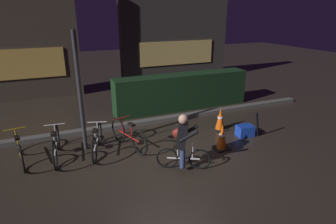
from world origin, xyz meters
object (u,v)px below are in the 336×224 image
at_px(cyclist, 182,142).
at_px(traffic_cone_near, 222,137).
at_px(parked_bike_center_left, 97,141).
at_px(blue_crate, 245,131).
at_px(parked_bike_left_mid, 56,145).
at_px(parked_bike_leftmost, 19,149).
at_px(traffic_cone_far, 220,119).
at_px(parked_bike_center_right, 128,135).
at_px(street_post, 80,94).
at_px(closed_umbrella, 257,125).

bearing_deg(cyclist, traffic_cone_near, 46.19).
distance_m(parked_bike_center_left, blue_crate, 3.93).
bearing_deg(parked_bike_left_mid, blue_crate, -92.37).
bearing_deg(parked_bike_leftmost, blue_crate, -107.44).
relative_size(parked_bike_center_left, blue_crate, 3.41).
distance_m(parked_bike_leftmost, traffic_cone_far, 5.17).
distance_m(parked_bike_center_right, traffic_cone_far, 2.73).
distance_m(parked_bike_left_mid, traffic_cone_near, 3.92).
relative_size(parked_bike_center_right, traffic_cone_near, 2.35).
xyz_separation_m(parked_bike_leftmost, parked_bike_center_left, (1.67, -0.24, -0.01)).
xyz_separation_m(street_post, cyclist, (1.82, -1.73, -0.80)).
xyz_separation_m(cyclist, closed_umbrella, (2.50, 0.58, -0.23)).
distance_m(parked_bike_center_left, traffic_cone_far, 3.50).
relative_size(parked_bike_left_mid, closed_umbrella, 1.93).
bearing_deg(closed_umbrella, parked_bike_center_left, -43.20).
xyz_separation_m(parked_bike_leftmost, cyclist, (3.25, -1.63, 0.29)).
relative_size(street_post, traffic_cone_far, 4.32).
bearing_deg(blue_crate, parked_bike_center_right, 169.72).
bearing_deg(parked_bike_left_mid, street_post, -64.78).
xyz_separation_m(parked_bike_left_mid, traffic_cone_far, (4.40, -0.02, -0.02)).
xyz_separation_m(traffic_cone_near, cyclist, (-1.30, -0.43, 0.31)).
xyz_separation_m(parked_bike_center_right, blue_crate, (3.12, -0.57, -0.18)).
bearing_deg(cyclist, street_post, 163.92).
bearing_deg(traffic_cone_near, cyclist, -161.44).
height_order(traffic_cone_near, closed_umbrella, closed_umbrella).
bearing_deg(parked_bike_left_mid, parked_bike_center_right, -87.76).
bearing_deg(parked_bike_leftmost, parked_bike_left_mid, -109.40).
bearing_deg(traffic_cone_near, parked_bike_center_right, 155.34).
height_order(blue_crate, closed_umbrella, closed_umbrella).
height_order(parked_bike_center_right, cyclist, cyclist).
bearing_deg(street_post, parked_bike_left_mid, -160.25).
xyz_separation_m(parked_bike_leftmost, traffic_cone_far, (5.17, -0.16, -0.02)).
bearing_deg(street_post, parked_bike_center_left, -54.89).
distance_m(parked_bike_center_right, traffic_cone_near, 2.31).
xyz_separation_m(parked_bike_center_left, closed_umbrella, (4.08, -0.81, 0.07)).
bearing_deg(cyclist, blue_crate, 47.49).
bearing_deg(traffic_cone_far, traffic_cone_near, -121.03).
distance_m(street_post, traffic_cone_near, 3.55).
height_order(parked_bike_left_mid, closed_umbrella, closed_umbrella).
bearing_deg(street_post, closed_umbrella, -14.93).
bearing_deg(traffic_cone_far, parked_bike_left_mid, 179.71).
height_order(parked_bike_left_mid, cyclist, cyclist).
height_order(street_post, blue_crate, street_post).
relative_size(parked_bike_center_left, traffic_cone_far, 2.26).
distance_m(traffic_cone_far, cyclist, 2.44).
bearing_deg(parked_bike_center_right, closed_umbrella, -121.32).
relative_size(parked_bike_leftmost, traffic_cone_near, 2.44).
height_order(parked_bike_center_right, traffic_cone_near, parked_bike_center_right).
xyz_separation_m(parked_bike_leftmost, closed_umbrella, (5.75, -1.05, 0.06)).
bearing_deg(traffic_cone_far, parked_bike_leftmost, 178.24).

